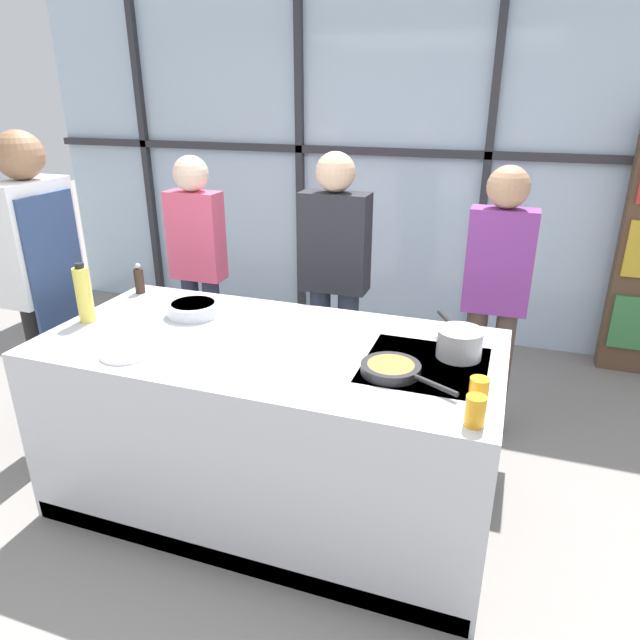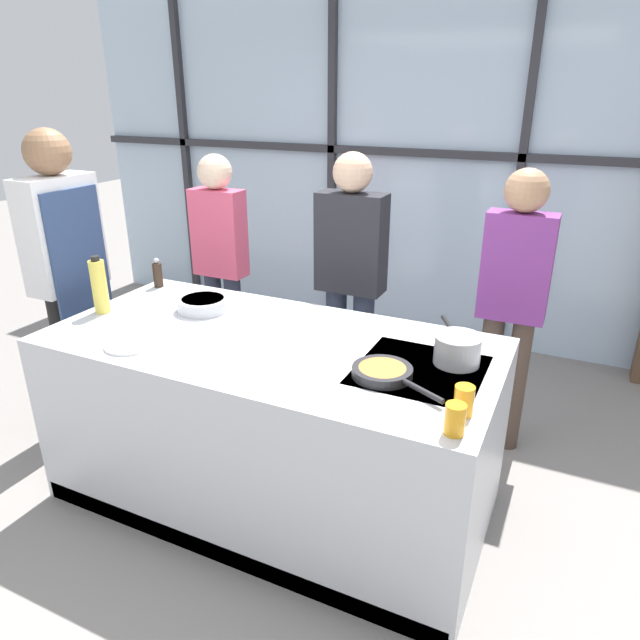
% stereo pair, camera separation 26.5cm
% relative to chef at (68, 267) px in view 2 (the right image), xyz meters
% --- Properties ---
extents(ground_plane, '(18.00, 18.00, 0.00)m').
position_rel_chef_xyz_m(ground_plane, '(1.44, -0.15, -1.04)').
color(ground_plane, gray).
extents(back_window_wall, '(6.40, 0.10, 2.80)m').
position_rel_chef_xyz_m(back_window_wall, '(1.44, 2.32, 0.36)').
color(back_window_wall, silver).
rests_on(back_window_wall, ground_plane).
extents(demo_island, '(2.15, 1.04, 0.91)m').
position_rel_chef_xyz_m(demo_island, '(1.44, -0.15, -0.59)').
color(demo_island, silver).
rests_on(demo_island, ground_plane).
extents(chef, '(0.25, 0.45, 1.82)m').
position_rel_chef_xyz_m(chef, '(0.00, 0.00, 0.00)').
color(chef, black).
rests_on(chef, ground_plane).
extents(spectator_far_left, '(0.36, 0.23, 1.62)m').
position_rel_chef_xyz_m(spectator_far_left, '(0.47, 0.86, -0.09)').
color(spectator_far_left, '#232838').
rests_on(spectator_far_left, ground_plane).
extents(spectator_center_left, '(0.42, 0.23, 1.68)m').
position_rel_chef_xyz_m(spectator_center_left, '(1.44, 0.86, -0.08)').
color(spectator_center_left, '#232838').
rests_on(spectator_center_left, ground_plane).
extents(spectator_center_right, '(0.36, 0.23, 1.64)m').
position_rel_chef_xyz_m(spectator_center_right, '(2.41, 0.86, -0.08)').
color(spectator_center_right, '#47382D').
rests_on(spectator_center_right, ground_plane).
extents(frying_pan, '(0.42, 0.29, 0.04)m').
position_rel_chef_xyz_m(frying_pan, '(2.06, -0.28, -0.11)').
color(frying_pan, '#232326').
rests_on(frying_pan, demo_island).
extents(saucepan, '(0.24, 0.35, 0.13)m').
position_rel_chef_xyz_m(saucepan, '(2.30, -0.02, -0.06)').
color(saucepan, silver).
rests_on(saucepan, demo_island).
extents(white_plate, '(0.22, 0.22, 0.01)m').
position_rel_chef_xyz_m(white_plate, '(0.90, -0.49, -0.12)').
color(white_plate, white).
rests_on(white_plate, demo_island).
extents(mixing_bowl, '(0.27, 0.27, 0.07)m').
position_rel_chef_xyz_m(mixing_bowl, '(0.93, 0.04, -0.09)').
color(mixing_bowl, silver).
rests_on(mixing_bowl, demo_island).
extents(oil_bottle, '(0.08, 0.08, 0.31)m').
position_rel_chef_xyz_m(oil_bottle, '(0.46, -0.22, 0.01)').
color(oil_bottle, '#E0CC4C').
rests_on(oil_bottle, demo_island).
extents(pepper_grinder, '(0.05, 0.05, 0.18)m').
position_rel_chef_xyz_m(pepper_grinder, '(0.45, 0.24, -0.05)').
color(pepper_grinder, '#332319').
rests_on(pepper_grinder, demo_island).
extents(juice_glass_near, '(0.07, 0.07, 0.11)m').
position_rel_chef_xyz_m(juice_glass_near, '(2.42, -0.57, -0.07)').
color(juice_glass_near, orange).
rests_on(juice_glass_near, demo_island).
extents(juice_glass_far, '(0.07, 0.07, 0.11)m').
position_rel_chef_xyz_m(juice_glass_far, '(2.42, -0.43, -0.07)').
color(juice_glass_far, orange).
rests_on(juice_glass_far, demo_island).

